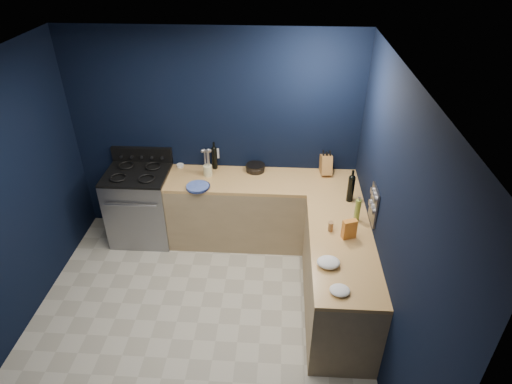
# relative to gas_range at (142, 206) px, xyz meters

# --- Properties ---
(floor) EXTENTS (3.50, 3.50, 0.02)m
(floor) POSITION_rel_gas_range_xyz_m (0.93, -1.42, -0.47)
(floor) COLOR #B4AF9E
(floor) RESTS_ON ground
(ceiling) EXTENTS (3.50, 3.50, 0.02)m
(ceiling) POSITION_rel_gas_range_xyz_m (0.93, -1.42, 2.15)
(ceiling) COLOR silver
(ceiling) RESTS_ON ground
(wall_back) EXTENTS (3.50, 0.02, 2.60)m
(wall_back) POSITION_rel_gas_range_xyz_m (0.93, 0.34, 0.84)
(wall_back) COLOR black
(wall_back) RESTS_ON ground
(wall_right) EXTENTS (0.02, 3.50, 2.60)m
(wall_right) POSITION_rel_gas_range_xyz_m (2.69, -1.42, 0.84)
(wall_right) COLOR black
(wall_right) RESTS_ON ground
(cab_back) EXTENTS (2.30, 0.63, 0.86)m
(cab_back) POSITION_rel_gas_range_xyz_m (1.53, 0.02, -0.03)
(cab_back) COLOR tan
(cab_back) RESTS_ON floor
(top_back) EXTENTS (2.30, 0.63, 0.04)m
(top_back) POSITION_rel_gas_range_xyz_m (1.53, 0.02, 0.42)
(top_back) COLOR olive
(top_back) RESTS_ON cab_back
(cab_right) EXTENTS (0.63, 1.67, 0.86)m
(cab_right) POSITION_rel_gas_range_xyz_m (2.37, -1.13, -0.03)
(cab_right) COLOR tan
(cab_right) RESTS_ON floor
(top_right) EXTENTS (0.63, 1.67, 0.04)m
(top_right) POSITION_rel_gas_range_xyz_m (2.37, -1.13, 0.42)
(top_right) COLOR olive
(top_right) RESTS_ON cab_right
(gas_range) EXTENTS (0.76, 0.66, 0.92)m
(gas_range) POSITION_rel_gas_range_xyz_m (0.00, 0.00, 0.00)
(gas_range) COLOR gray
(gas_range) RESTS_ON floor
(oven_door) EXTENTS (0.59, 0.02, 0.42)m
(oven_door) POSITION_rel_gas_range_xyz_m (0.00, -0.32, -0.01)
(oven_door) COLOR black
(oven_door) RESTS_ON gas_range
(cooktop) EXTENTS (0.76, 0.66, 0.03)m
(cooktop) POSITION_rel_gas_range_xyz_m (0.00, 0.00, 0.48)
(cooktop) COLOR black
(cooktop) RESTS_ON gas_range
(backguard) EXTENTS (0.76, 0.06, 0.20)m
(backguard) POSITION_rel_gas_range_xyz_m (0.00, 0.30, 0.58)
(backguard) COLOR black
(backguard) RESTS_ON gas_range
(spice_panel) EXTENTS (0.02, 0.28, 0.38)m
(spice_panel) POSITION_rel_gas_range_xyz_m (2.67, -0.87, 0.72)
(spice_panel) COLOR gray
(spice_panel) RESTS_ON wall_right
(wall_outlet) EXTENTS (0.09, 0.02, 0.13)m
(wall_outlet) POSITION_rel_gas_range_xyz_m (0.93, 0.32, 0.62)
(wall_outlet) COLOR white
(wall_outlet) RESTS_ON wall_back
(plate_stack) EXTENTS (0.35, 0.35, 0.03)m
(plate_stack) POSITION_rel_gas_range_xyz_m (0.79, -0.22, 0.46)
(plate_stack) COLOR #3A4FA0
(plate_stack) RESTS_ON top_back
(ramekin) EXTENTS (0.11, 0.11, 0.03)m
(ramekin) POSITION_rel_gas_range_xyz_m (0.48, 0.27, 0.46)
(ramekin) COLOR white
(ramekin) RESTS_ON top_back
(utensil_crock) EXTENTS (0.14, 0.14, 0.14)m
(utensil_crock) POSITION_rel_gas_range_xyz_m (0.86, 0.08, 0.51)
(utensil_crock) COLOR beige
(utensil_crock) RESTS_ON top_back
(wine_bottle_back) EXTENTS (0.07, 0.07, 0.28)m
(wine_bottle_back) POSITION_rel_gas_range_xyz_m (0.92, 0.26, 0.58)
(wine_bottle_back) COLOR black
(wine_bottle_back) RESTS_ON top_back
(lemon_basket) EXTENTS (0.25, 0.25, 0.09)m
(lemon_basket) POSITION_rel_gas_range_xyz_m (1.43, 0.22, 0.48)
(lemon_basket) COLOR black
(lemon_basket) RESTS_ON top_back
(knife_block) EXTENTS (0.15, 0.28, 0.29)m
(knife_block) POSITION_rel_gas_range_xyz_m (2.29, 0.23, 0.56)
(knife_block) COLOR olive
(knife_block) RESTS_ON top_back
(wine_bottle_right) EXTENTS (0.09, 0.09, 0.30)m
(wine_bottle_right) POSITION_rel_gas_range_xyz_m (2.52, -0.37, 0.59)
(wine_bottle_right) COLOR black
(wine_bottle_right) RESTS_ON top_right
(oil_bottle) EXTENTS (0.07, 0.07, 0.25)m
(oil_bottle) POSITION_rel_gas_range_xyz_m (2.54, -0.74, 0.56)
(oil_bottle) COLOR olive
(oil_bottle) RESTS_ON top_right
(spice_jar_near) EXTENTS (0.05, 0.05, 0.10)m
(spice_jar_near) POSITION_rel_gas_range_xyz_m (2.26, -0.92, 0.49)
(spice_jar_near) COLOR olive
(spice_jar_near) RESTS_ON top_right
(spice_jar_far) EXTENTS (0.06, 0.06, 0.10)m
(spice_jar_far) POSITION_rel_gas_range_xyz_m (2.26, -0.94, 0.49)
(spice_jar_far) COLOR olive
(spice_jar_far) RESTS_ON top_right
(crouton_bag) EXTENTS (0.15, 0.11, 0.20)m
(crouton_bag) POSITION_rel_gas_range_xyz_m (2.43, -1.04, 0.54)
(crouton_bag) COLOR #BC1A36
(crouton_bag) RESTS_ON top_right
(towel_front) EXTENTS (0.27, 0.25, 0.07)m
(towel_front) POSITION_rel_gas_range_xyz_m (2.20, -1.46, 0.48)
(towel_front) COLOR white
(towel_front) RESTS_ON top_right
(towel_end) EXTENTS (0.19, 0.18, 0.05)m
(towel_end) POSITION_rel_gas_range_xyz_m (2.27, -1.79, 0.47)
(towel_end) COLOR white
(towel_end) RESTS_ON top_right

